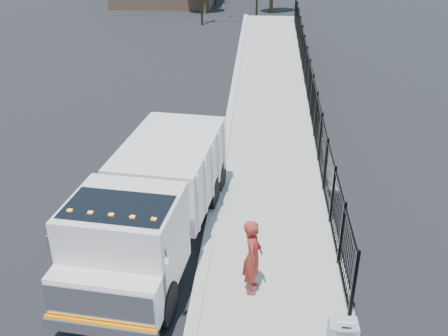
{
  "coord_description": "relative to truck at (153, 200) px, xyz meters",
  "views": [
    {
      "loc": [
        1.37,
        -10.84,
        8.32
      ],
      "look_at": [
        0.36,
        2.0,
        1.79
      ],
      "focal_mm": 40.0,
      "sensor_mm": 36.0,
      "label": 1
    }
  ],
  "objects": [
    {
      "name": "ramp",
      "position": [
        3.55,
        15.51,
        -1.52
      ],
      "size": [
        3.95,
        24.06,
        3.19
      ],
      "primitive_type": "cube",
      "rotation": [
        0.06,
        0.0,
        0.0
      ],
      "color": "#9E998E",
      "rests_on": "ground"
    },
    {
      "name": "arrow_sign",
      "position": [
        4.53,
        -4.23,
        -0.04
      ],
      "size": [
        0.35,
        0.04,
        0.22
      ],
      "primitive_type": "cube",
      "color": "white",
      "rests_on": "utility_cabinet"
    },
    {
      "name": "ground",
      "position": [
        1.43,
        -0.49,
        -1.52
      ],
      "size": [
        120.0,
        120.0,
        0.0
      ],
      "primitive_type": "plane",
      "color": "black",
      "rests_on": "ground"
    },
    {
      "name": "curb",
      "position": [
        1.43,
        -2.49,
        -1.44
      ],
      "size": [
        0.3,
        12.0,
        0.16
      ],
      "primitive_type": "cube",
      "color": "#ADAAA3",
      "rests_on": "ground"
    },
    {
      "name": "sidewalk",
      "position": [
        3.35,
        -2.49,
        -1.46
      ],
      "size": [
        3.55,
        12.0,
        0.12
      ],
      "primitive_type": "cube",
      "color": "#9E998E",
      "rests_on": "ground"
    },
    {
      "name": "iron_fence",
      "position": [
        4.98,
        11.51,
        -0.62
      ],
      "size": [
        0.1,
        28.0,
        1.8
      ],
      "primitive_type": "cube",
      "color": "black",
      "rests_on": "ground"
    },
    {
      "name": "truck",
      "position": [
        0.0,
        0.0,
        0.0
      ],
      "size": [
        3.33,
        8.13,
        2.71
      ],
      "rotation": [
        0.0,
        0.0,
        -0.11
      ],
      "color": "black",
      "rests_on": "ground"
    },
    {
      "name": "worker",
      "position": [
        2.73,
        -1.71,
        -0.43
      ],
      "size": [
        0.5,
        0.74,
        1.96
      ],
      "primitive_type": "imported",
      "rotation": [
        0.0,
        0.0,
        1.52
      ],
      "color": "maroon",
      "rests_on": "sidewalk"
    }
  ]
}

